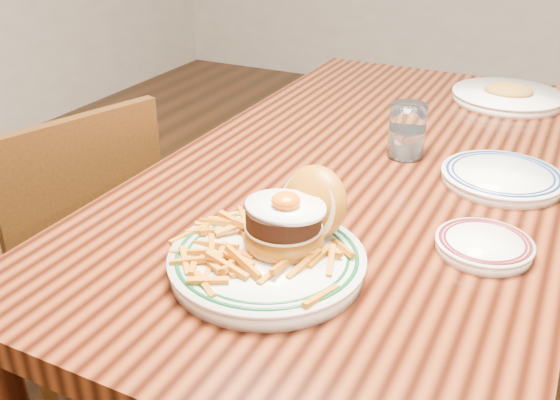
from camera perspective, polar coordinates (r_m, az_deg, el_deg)
The scene contains 7 objects.
table at distance 1.43m, azimuth 8.36°, elevation 0.22°, with size 0.85×1.60×0.75m.
chair_left at distance 1.65m, azimuth -18.33°, elevation -5.00°, with size 0.50×0.50×0.86m.
main_plate at distance 0.98m, azimuth -0.44°, elevation -4.10°, with size 0.31×0.33×0.15m.
side_plate at distance 1.09m, azimuth 18.17°, elevation -3.90°, with size 0.16×0.16×0.02m.
rear_plate at distance 1.35m, azimuth 19.63°, elevation 2.03°, with size 0.24×0.24×0.03m.
water_glass at distance 1.41m, azimuth 11.51°, elevation 5.93°, with size 0.08×0.08×0.12m.
far_plate at distance 1.87m, azimuth 20.09°, elevation 8.93°, with size 0.30×0.30×0.05m.
Camera 1 is at (0.38, -1.22, 1.30)m, focal length 40.00 mm.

